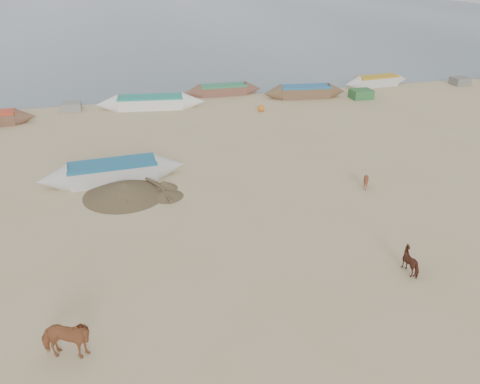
# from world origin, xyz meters

# --- Properties ---
(ground) EXTENTS (140.00, 140.00, 0.00)m
(ground) POSITION_xyz_m (0.00, 0.00, 0.00)
(ground) COLOR tan
(ground) RESTS_ON ground
(sea) EXTENTS (160.00, 160.00, 0.00)m
(sea) POSITION_xyz_m (0.00, 82.00, 0.01)
(sea) COLOR slate
(sea) RESTS_ON ground
(cow_adult) EXTENTS (1.54, 1.03, 1.19)m
(cow_adult) POSITION_xyz_m (-6.08, -2.15, 0.60)
(cow_adult) COLOR #955531
(cow_adult) RESTS_ON ground
(calf_front) EXTENTS (0.82, 0.77, 0.74)m
(calf_front) POSITION_xyz_m (5.94, 4.84, 0.37)
(calf_front) COLOR brown
(calf_front) RESTS_ON ground
(calf_right) EXTENTS (0.97, 1.02, 0.80)m
(calf_right) POSITION_xyz_m (4.42, -1.08, 0.40)
(calf_right) COLOR #55281B
(calf_right) RESTS_ON ground
(near_canoe) EXTENTS (6.65, 1.74, 0.90)m
(near_canoe) POSITION_xyz_m (-4.79, 8.53, 0.45)
(near_canoe) COLOR beige
(near_canoe) RESTS_ON ground
(debris_pile) EXTENTS (3.64, 3.64, 0.56)m
(debris_pile) POSITION_xyz_m (-4.37, 6.95, 0.28)
(debris_pile) COLOR brown
(debris_pile) RESTS_ON ground
(waterline_canoes) EXTENTS (58.39, 5.11, 0.91)m
(waterline_canoes) POSITION_xyz_m (-0.42, 20.59, 0.43)
(waterline_canoes) COLOR brown
(waterline_canoes) RESTS_ON ground
(beach_clutter) EXTENTS (44.33, 4.17, 0.64)m
(beach_clutter) POSITION_xyz_m (4.07, 19.24, 0.30)
(beach_clutter) COLOR #2B602E
(beach_clutter) RESTS_ON ground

